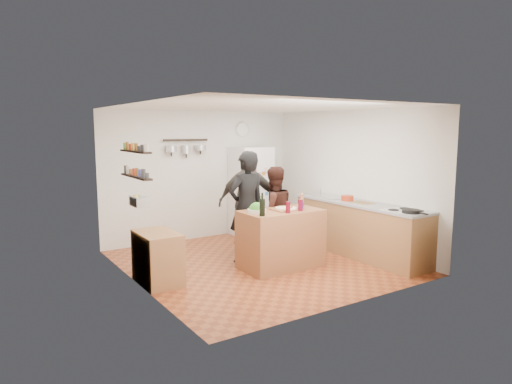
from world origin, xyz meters
TOP-DOWN VIEW (x-y plane):
  - room_shell at (0.00, 0.39)m, footprint 4.20×4.20m
  - prep_island at (0.15, -0.39)m, footprint 1.25×0.72m
  - pizza_board at (0.23, -0.41)m, footprint 0.42×0.34m
  - pizza at (0.23, -0.41)m, footprint 0.34×0.34m
  - salad_bowl at (-0.27, -0.34)m, footprint 0.28×0.28m
  - wine_bottle at (-0.35, -0.61)m, footprint 0.08×0.08m
  - wine_glass_near at (0.10, -0.63)m, footprint 0.07×0.07m
  - wine_glass_far at (0.37, -0.59)m, footprint 0.07×0.07m
  - pepper_mill at (0.60, -0.34)m, footprint 0.06×0.06m
  - salt_canister at (0.45, -0.51)m, footprint 0.08×0.08m
  - person_left at (-0.14, 0.17)m, footprint 0.68×0.46m
  - person_center at (0.36, 0.13)m, footprint 0.83×0.69m
  - person_back at (0.20, 0.64)m, footprint 1.14×0.83m
  - counter_run at (1.70, -0.55)m, footprint 0.63×2.63m
  - stove_top at (1.70, -1.50)m, footprint 0.60×0.62m
  - skillet at (1.60, -1.67)m, footprint 0.27×0.27m
  - sink at (1.70, 0.30)m, footprint 0.50×0.80m
  - cutting_board at (1.70, -0.61)m, footprint 0.30×0.40m
  - red_bowl at (1.65, -0.29)m, footprint 0.21×0.21m
  - fridge at (0.95, 1.75)m, footprint 0.70×0.68m
  - wall_clock at (0.95, 2.08)m, footprint 0.30×0.03m
  - spice_shelf_lower at (-1.93, 0.20)m, footprint 0.12×1.00m
  - spice_shelf_upper at (-1.93, 0.20)m, footprint 0.12×1.00m
  - produce_basket at (-1.90, 0.20)m, footprint 0.18×0.35m
  - side_table at (-1.74, -0.04)m, footprint 0.50×0.80m
  - pot_rack at (-0.35, 2.00)m, footprint 0.90×0.04m

SIDE VIEW (x-z plane):
  - side_table at x=-1.74m, z-range 0.00..0.73m
  - counter_run at x=1.70m, z-range 0.00..0.90m
  - prep_island at x=0.15m, z-range 0.00..0.91m
  - person_center at x=0.36m, z-range 0.00..1.54m
  - person_back at x=0.20m, z-range 0.00..1.79m
  - fridge at x=0.95m, z-range 0.00..1.80m
  - person_left at x=-0.14m, z-range 0.00..1.81m
  - stove_top at x=1.70m, z-range 0.90..0.92m
  - cutting_board at x=1.70m, z-range 0.90..0.92m
  - sink at x=1.70m, z-range 0.90..0.93m
  - pizza_board at x=0.23m, z-range 0.91..0.93m
  - salad_bowl at x=-0.27m, z-range 0.91..0.97m
  - pizza at x=0.23m, z-range 0.93..0.95m
  - skillet at x=1.60m, z-range 0.92..0.97m
  - red_bowl at x=1.65m, z-range 0.92..1.01m
  - salt_canister at x=0.45m, z-range 0.91..1.04m
  - wine_glass_near at x=0.10m, z-range 0.91..1.08m
  - wine_glass_far at x=0.37m, z-range 0.91..1.09m
  - pepper_mill at x=0.60m, z-range 0.91..1.09m
  - wine_bottle at x=-0.35m, z-range 0.91..1.16m
  - produce_basket at x=-1.90m, z-range 1.08..1.22m
  - room_shell at x=0.00m, z-range -0.85..3.35m
  - spice_shelf_lower at x=-1.93m, z-range 1.49..1.51m
  - spice_shelf_upper at x=-1.93m, z-range 1.84..1.86m
  - pot_rack at x=-0.35m, z-range 1.93..1.97m
  - wall_clock at x=0.95m, z-range 2.00..2.30m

